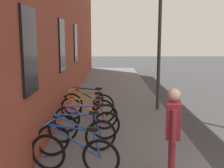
{
  "coord_description": "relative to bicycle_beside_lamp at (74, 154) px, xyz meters",
  "views": [
    {
      "loc": [
        -3.1,
        2.02,
        2.65
      ],
      "look_at": [
        4.46,
        1.94,
        1.37
      ],
      "focal_mm": 44.4,
      "sensor_mm": 36.0,
      "label": 1
    }
  ],
  "objects": [
    {
      "name": "bicycle_under_window",
      "position": [
        2.42,
        -0.04,
        0.0
      ],
      "size": [
        0.56,
        1.74,
        0.97
      ],
      "color": "black",
      "rests_on": "sidewalk_pavement"
    },
    {
      "name": "bicycle_beside_lamp",
      "position": [
        0.0,
        0.0,
        0.0
      ],
      "size": [
        0.6,
        1.73,
        0.97
      ],
      "color": "black",
      "rests_on": "sidewalk_pavement"
    },
    {
      "name": "ground",
      "position": [
        4.24,
        -3.67,
        -0.51
      ],
      "size": [
        60.0,
        60.0,
        0.0
      ],
      "primitive_type": "plane",
      "color": "#38383A"
    },
    {
      "name": "bicycle_mid_rack",
      "position": [
        0.92,
        0.04,
        0.0
      ],
      "size": [
        0.6,
        1.73,
        0.97
      ],
      "color": "black",
      "rests_on": "sidewalk_pavement"
    },
    {
      "name": "pedestrian_near_bus",
      "position": [
        -0.27,
        -1.76,
        0.63
      ],
      "size": [
        0.63,
        0.33,
        1.67
      ],
      "color": "maroon",
      "rests_on": "sidewalk_pavement"
    },
    {
      "name": "sidewalk_pavement",
      "position": [
        6.24,
        -0.92,
        -0.45
      ],
      "size": [
        24.0,
        3.5,
        0.12
      ],
      "primitive_type": "cube",
      "color": "slate",
      "rests_on": "ground"
    },
    {
      "name": "bicycle_leaning_wall",
      "position": [
        1.65,
        -0.07,
        0.0
      ],
      "size": [
        0.55,
        1.74,
        0.97
      ],
      "color": "black",
      "rests_on": "sidewalk_pavement"
    },
    {
      "name": "bicycle_nearest_sign",
      "position": [
        3.25,
        0.01,
        0.0
      ],
      "size": [
        0.66,
        1.71,
        0.97
      ],
      "color": "black",
      "rests_on": "sidewalk_pavement"
    },
    {
      "name": "bicycle_by_door",
      "position": [
        3.94,
        0.05,
        0.0
      ],
      "size": [
        0.49,
        1.76,
        0.97
      ],
      "color": "black",
      "rests_on": "sidewalk_pavement"
    },
    {
      "name": "street_lamp",
      "position": [
        4.71,
        -2.37,
        2.5
      ],
      "size": [
        0.28,
        0.28,
        4.83
      ],
      "color": "#333338",
      "rests_on": "sidewalk_pavement"
    }
  ]
}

